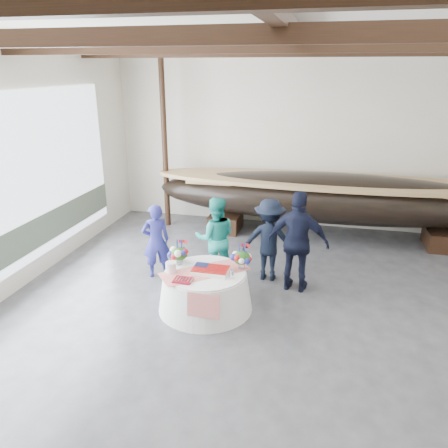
# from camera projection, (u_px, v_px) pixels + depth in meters

# --- Properties ---
(floor) EXTENTS (10.00, 12.00, 0.01)m
(floor) POSITION_uv_depth(u_px,v_px,m) (275.00, 361.00, 6.26)
(floor) COLOR #3D3D42
(floor) RESTS_ON ground
(wall_back) EXTENTS (10.00, 0.02, 4.50)m
(wall_back) POSITION_uv_depth(u_px,v_px,m) (308.00, 140.00, 11.00)
(wall_back) COLOR silver
(wall_back) RESTS_ON ground
(ceiling) EXTENTS (10.00, 12.00, 0.01)m
(ceiling) POSITION_uv_depth(u_px,v_px,m) (291.00, 16.00, 4.74)
(ceiling) COLOR white
(ceiling) RESTS_ON wall_back
(pavilion_structure) EXTENTS (9.80, 11.76, 4.50)m
(pavilion_structure) POSITION_uv_depth(u_px,v_px,m) (295.00, 65.00, 5.70)
(pavilion_structure) COLOR black
(pavilion_structure) RESTS_ON ground
(open_bay) EXTENTS (0.03, 7.00, 3.20)m
(open_bay) POSITION_uv_depth(u_px,v_px,m) (4.00, 197.00, 7.64)
(open_bay) COLOR silver
(open_bay) RESTS_ON ground
(longboat_display) EXTENTS (8.65, 1.73, 1.62)m
(longboat_display) POSITION_uv_depth(u_px,v_px,m) (331.00, 198.00, 10.44)
(longboat_display) COLOR black
(longboat_display) RESTS_ON ground
(banquet_table) EXTENTS (1.63, 1.63, 0.70)m
(banquet_table) POSITION_uv_depth(u_px,v_px,m) (205.00, 290.00, 7.52)
(banquet_table) COLOR silver
(banquet_table) RESTS_ON ground
(tabletop_items) EXTENTS (1.52, 1.38, 0.40)m
(tabletop_items) POSITION_uv_depth(u_px,v_px,m) (206.00, 260.00, 7.49)
(tabletop_items) COLOR red
(tabletop_items) RESTS_ON banquet_table
(guest_woman_blue) EXTENTS (0.65, 0.60, 1.50)m
(guest_woman_blue) POSITION_uv_depth(u_px,v_px,m) (156.00, 241.00, 8.60)
(guest_woman_blue) COLOR navy
(guest_woman_blue) RESTS_ON ground
(guest_woman_teal) EXTENTS (0.95, 0.83, 1.66)m
(guest_woman_teal) POSITION_uv_depth(u_px,v_px,m) (216.00, 238.00, 8.51)
(guest_woman_teal) COLOR teal
(guest_woman_teal) RESTS_ON ground
(guest_man_left) EXTENTS (1.06, 0.61, 1.64)m
(guest_man_left) POSITION_uv_depth(u_px,v_px,m) (269.00, 240.00, 8.46)
(guest_man_left) COLOR black
(guest_man_left) RESTS_ON ground
(guest_man_right) EXTENTS (1.18, 0.63, 1.92)m
(guest_man_right) POSITION_uv_depth(u_px,v_px,m) (298.00, 242.00, 7.97)
(guest_man_right) COLOR black
(guest_man_right) RESTS_ON ground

